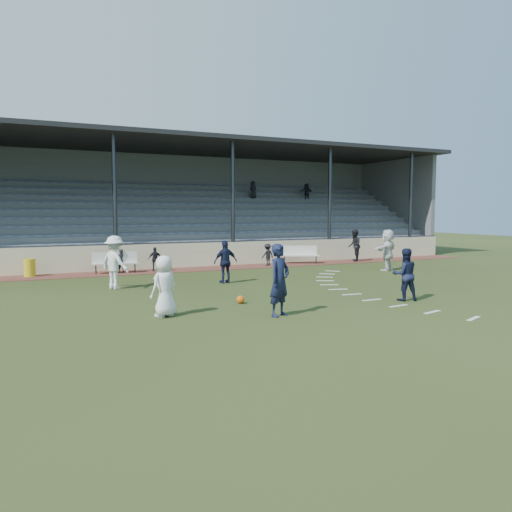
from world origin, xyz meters
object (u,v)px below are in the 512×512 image
(football, at_px, (240,300))
(player_white_lead, at_px, (164,286))
(player_navy_lead, at_px, (279,280))
(bench_left, at_px, (115,260))
(bench_right, at_px, (299,253))
(official, at_px, (354,245))
(trash_bin, at_px, (30,268))

(football, xyz_separation_m, player_white_lead, (-2.56, -0.88, 0.69))
(player_white_lead, height_order, player_navy_lead, player_navy_lead)
(bench_left, bearing_deg, football, -72.78)
(bench_right, xyz_separation_m, official, (3.39, -0.30, 0.32))
(official, bearing_deg, player_white_lead, -16.84)
(bench_left, distance_m, official, 13.05)
(trash_bin, xyz_separation_m, football, (5.63, -9.60, -0.28))
(player_white_lead, bearing_deg, bench_right, -159.10)
(trash_bin, bearing_deg, bench_right, -0.81)
(player_white_lead, xyz_separation_m, official, (13.49, 10.00, 0.10))
(football, bearing_deg, bench_left, 102.81)
(bench_right, bearing_deg, player_navy_lead, -99.16)
(player_white_lead, relative_size, official, 0.91)
(trash_bin, distance_m, player_navy_lead, 13.10)
(bench_right, height_order, player_navy_lead, player_navy_lead)
(trash_bin, relative_size, official, 0.42)
(bench_left, height_order, trash_bin, bench_left)
(trash_bin, distance_m, player_white_lead, 10.93)
(bench_right, distance_m, official, 3.42)
(football, xyz_separation_m, official, (10.93, 9.12, 0.79))
(official, bearing_deg, player_navy_lead, -7.05)
(bench_right, distance_m, football, 12.08)
(trash_bin, xyz_separation_m, player_white_lead, (3.07, -10.48, 0.42))
(trash_bin, relative_size, player_white_lead, 0.46)
(trash_bin, xyz_separation_m, player_navy_lead, (5.83, -11.72, 0.57))
(football, bearing_deg, trash_bin, 120.38)
(bench_right, relative_size, player_white_lead, 1.23)
(player_navy_lead, bearing_deg, trash_bin, 90.92)
(bench_left, bearing_deg, official, 3.62)
(bench_left, bearing_deg, player_navy_lead, -74.11)
(bench_right, xyz_separation_m, trash_bin, (-13.17, 0.19, -0.19))
(bench_left, height_order, bench_right, same)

